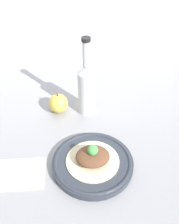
# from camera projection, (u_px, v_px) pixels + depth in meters

# --- Properties ---
(ground_plane) EXTENTS (1.80, 1.10, 0.04)m
(ground_plane) POSITION_uv_depth(u_px,v_px,m) (92.00, 146.00, 0.88)
(ground_plane) COLOR gray
(plate) EXTENTS (0.24, 0.24, 0.02)m
(plate) POSITION_uv_depth(u_px,v_px,m) (93.00, 163.00, 0.79)
(plate) COLOR #2D333D
(plate) RESTS_ON ground_plane
(plated_food) EXTENTS (0.16, 0.16, 0.07)m
(plated_food) POSITION_uv_depth(u_px,v_px,m) (93.00, 157.00, 0.77)
(plated_food) COLOR beige
(plated_food) RESTS_ON plate
(cider_bottle) EXTENTS (0.06, 0.06, 0.29)m
(cider_bottle) POSITION_uv_depth(u_px,v_px,m) (87.00, 87.00, 0.92)
(cider_bottle) COLOR silver
(cider_bottle) RESTS_ON ground_plane
(apple) EXTENTS (0.07, 0.07, 0.09)m
(apple) POSITION_uv_depth(u_px,v_px,m) (58.00, 103.00, 0.97)
(apple) COLOR gold
(apple) RESTS_ON ground_plane
(napkin) EXTENTS (0.18, 0.12, 0.01)m
(napkin) POSITION_uv_depth(u_px,v_px,m) (15.00, 174.00, 0.77)
(napkin) COLOR beige
(napkin) RESTS_ON ground_plane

